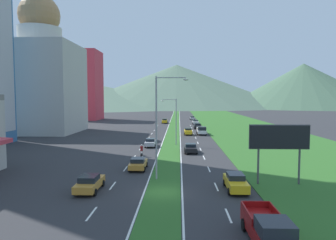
% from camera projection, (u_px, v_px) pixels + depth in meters
% --- Properties ---
extents(ground_plane, '(600.00, 600.00, 0.00)m').
position_uv_depth(ground_plane, '(163.00, 193.00, 28.12)').
color(ground_plane, '#2D2D30').
extents(grass_median, '(3.20, 240.00, 0.06)m').
position_uv_depth(grass_median, '(174.00, 128.00, 87.93)').
color(grass_median, '#2D6023').
rests_on(grass_median, ground_plane).
extents(grass_verge_right, '(24.00, 240.00, 0.06)m').
position_uv_depth(grass_verge_right, '(246.00, 128.00, 87.20)').
color(grass_verge_right, '#2D6023').
rests_on(grass_verge_right, ground_plane).
extents(lane_dash_left_2, '(0.16, 2.80, 0.01)m').
position_uv_depth(lane_dash_left_2, '(92.00, 214.00, 22.99)').
color(lane_dash_left_2, silver).
rests_on(lane_dash_left_2, ground_plane).
extents(lane_dash_left_3, '(0.16, 2.80, 0.01)m').
position_uv_depth(lane_dash_left_3, '(113.00, 186.00, 30.30)').
color(lane_dash_left_3, silver).
rests_on(lane_dash_left_3, ground_plane).
extents(lane_dash_left_4, '(0.16, 2.80, 0.01)m').
position_uv_depth(lane_dash_left_4, '(126.00, 169.00, 37.61)').
color(lane_dash_left_4, silver).
rests_on(lane_dash_left_4, ground_plane).
extents(lane_dash_left_5, '(0.16, 2.80, 0.01)m').
position_uv_depth(lane_dash_left_5, '(134.00, 157.00, 44.93)').
color(lane_dash_left_5, silver).
rests_on(lane_dash_left_5, ground_plane).
extents(lane_dash_left_6, '(0.16, 2.80, 0.01)m').
position_uv_depth(lane_dash_left_6, '(140.00, 149.00, 52.24)').
color(lane_dash_left_6, silver).
rests_on(lane_dash_left_6, ground_plane).
extents(lane_dash_left_7, '(0.16, 2.80, 0.01)m').
position_uv_depth(lane_dash_left_7, '(145.00, 143.00, 59.55)').
color(lane_dash_left_7, silver).
rests_on(lane_dash_left_7, ground_plane).
extents(lane_dash_left_8, '(0.16, 2.80, 0.01)m').
position_uv_depth(lane_dash_left_8, '(149.00, 138.00, 66.86)').
color(lane_dash_left_8, silver).
rests_on(lane_dash_left_8, ground_plane).
extents(lane_dash_left_9, '(0.16, 2.80, 0.01)m').
position_uv_depth(lane_dash_left_9, '(152.00, 134.00, 74.17)').
color(lane_dash_left_9, silver).
rests_on(lane_dash_left_9, ground_plane).
extents(lane_dash_left_10, '(0.16, 2.80, 0.01)m').
position_uv_depth(lane_dash_left_10, '(154.00, 131.00, 81.49)').
color(lane_dash_left_10, silver).
rests_on(lane_dash_left_10, ground_plane).
extents(lane_dash_left_11, '(0.16, 2.80, 0.01)m').
position_uv_depth(lane_dash_left_11, '(156.00, 128.00, 88.80)').
color(lane_dash_left_11, silver).
rests_on(lane_dash_left_11, ground_plane).
extents(lane_dash_left_12, '(0.16, 2.80, 0.01)m').
position_uv_depth(lane_dash_left_12, '(158.00, 126.00, 96.11)').
color(lane_dash_left_12, silver).
rests_on(lane_dash_left_12, ground_plane).
extents(lane_dash_right_2, '(0.16, 2.80, 0.01)m').
position_uv_depth(lane_dash_right_2, '(228.00, 215.00, 22.63)').
color(lane_dash_right_2, silver).
rests_on(lane_dash_right_2, ground_plane).
extents(lane_dash_right_3, '(0.16, 2.80, 0.01)m').
position_uv_depth(lane_dash_right_3, '(216.00, 187.00, 29.94)').
color(lane_dash_right_3, silver).
rests_on(lane_dash_right_3, ground_plane).
extents(lane_dash_right_4, '(0.16, 2.80, 0.01)m').
position_uv_depth(lane_dash_right_4, '(209.00, 169.00, 37.25)').
color(lane_dash_right_4, silver).
rests_on(lane_dash_right_4, ground_plane).
extents(lane_dash_right_5, '(0.16, 2.80, 0.01)m').
position_uv_depth(lane_dash_right_5, '(204.00, 158.00, 44.57)').
color(lane_dash_right_5, silver).
rests_on(lane_dash_right_5, ground_plane).
extents(lane_dash_right_6, '(0.16, 2.80, 0.01)m').
position_uv_depth(lane_dash_right_6, '(200.00, 149.00, 51.88)').
color(lane_dash_right_6, silver).
rests_on(lane_dash_right_6, ground_plane).
extents(lane_dash_right_7, '(0.16, 2.80, 0.01)m').
position_uv_depth(lane_dash_right_7, '(198.00, 143.00, 59.19)').
color(lane_dash_right_7, silver).
rests_on(lane_dash_right_7, ground_plane).
extents(lane_dash_right_8, '(0.16, 2.80, 0.01)m').
position_uv_depth(lane_dash_right_8, '(196.00, 138.00, 66.50)').
color(lane_dash_right_8, silver).
rests_on(lane_dash_right_8, ground_plane).
extents(lane_dash_right_9, '(0.16, 2.80, 0.01)m').
position_uv_depth(lane_dash_right_9, '(194.00, 134.00, 73.81)').
color(lane_dash_right_9, silver).
rests_on(lane_dash_right_9, ground_plane).
extents(lane_dash_right_10, '(0.16, 2.80, 0.01)m').
position_uv_depth(lane_dash_right_10, '(193.00, 131.00, 81.13)').
color(lane_dash_right_10, silver).
rests_on(lane_dash_right_10, ground_plane).
extents(lane_dash_right_11, '(0.16, 2.80, 0.01)m').
position_uv_depth(lane_dash_right_11, '(192.00, 128.00, 88.44)').
color(lane_dash_right_11, silver).
rests_on(lane_dash_right_11, ground_plane).
extents(lane_dash_right_12, '(0.16, 2.80, 0.01)m').
position_uv_depth(lane_dash_right_12, '(191.00, 126.00, 95.75)').
color(lane_dash_right_12, silver).
rests_on(lane_dash_right_12, ground_plane).
extents(edge_line_median_left, '(0.16, 240.00, 0.01)m').
position_uv_depth(edge_line_median_left, '(168.00, 128.00, 87.99)').
color(edge_line_median_left, silver).
rests_on(edge_line_median_left, ground_plane).
extents(edge_line_median_right, '(0.16, 240.00, 0.01)m').
position_uv_depth(edge_line_median_right, '(180.00, 128.00, 87.87)').
color(edge_line_median_right, silver).
rests_on(edge_line_median_right, ground_plane).
extents(domed_building, '(17.96, 17.96, 33.96)m').
position_uv_depth(domed_building, '(41.00, 78.00, 76.79)').
color(domed_building, '#B7B2A8').
rests_on(domed_building, ground_plane).
extents(midrise_colored, '(13.10, 13.10, 27.14)m').
position_uv_depth(midrise_colored, '(83.00, 85.00, 121.43)').
color(midrise_colored, '#D83847').
rests_on(midrise_colored, ground_plane).
extents(hill_far_left, '(239.50, 239.50, 24.42)m').
position_uv_depth(hill_far_left, '(80.00, 94.00, 291.03)').
color(hill_far_left, '#516B56').
rests_on(hill_far_left, ground_plane).
extents(hill_far_center, '(217.61, 217.61, 41.49)m').
position_uv_depth(hill_far_center, '(177.00, 86.00, 306.40)').
color(hill_far_center, '#516B56').
rests_on(hill_far_center, ground_plane).
extents(hill_far_right, '(138.04, 138.04, 38.48)m').
position_uv_depth(hill_far_right, '(303.00, 86.00, 267.92)').
color(hill_far_right, '#47664C').
rests_on(hill_far_right, ground_plane).
extents(street_lamp_near, '(3.46, 0.28, 10.92)m').
position_uv_depth(street_lamp_near, '(160.00, 121.00, 32.17)').
color(street_lamp_near, '#99999E').
rests_on(street_lamp_near, ground_plane).
extents(street_lamp_mid, '(2.89, 0.28, 8.50)m').
position_uv_depth(street_lamp_mid, '(174.00, 118.00, 56.11)').
color(street_lamp_mid, '#99999E').
rests_on(street_lamp_mid, ground_plane).
extents(billboard_roadside, '(5.98, 0.28, 6.03)m').
position_uv_depth(billboard_roadside, '(279.00, 139.00, 30.35)').
color(billboard_roadside, '#4C4C51').
rests_on(billboard_roadside, ground_plane).
extents(car_0, '(1.88, 4.14, 1.49)m').
position_uv_depth(car_0, '(151.00, 142.00, 54.49)').
color(car_0, '#B2B2B7').
rests_on(car_0, ground_plane).
extents(car_1, '(2.02, 4.12, 1.42)m').
position_uv_depth(car_1, '(191.00, 148.00, 48.58)').
color(car_1, black).
rests_on(car_1, ground_plane).
extents(car_2, '(1.89, 4.44, 1.55)m').
position_uv_depth(car_2, '(188.00, 131.00, 72.30)').
color(car_2, yellow).
rests_on(car_2, ground_plane).
extents(car_3, '(1.89, 4.13, 1.40)m').
position_uv_depth(car_3, '(192.00, 118.00, 121.37)').
color(car_3, '#B2B2B7').
rests_on(car_3, ground_plane).
extents(car_4, '(1.98, 4.06, 1.57)m').
position_uv_depth(car_4, '(197.00, 126.00, 85.95)').
color(car_4, black).
rests_on(car_4, ground_plane).
extents(car_5, '(1.99, 4.19, 1.43)m').
position_uv_depth(car_5, '(138.00, 163.00, 37.17)').
color(car_5, '#C6842D').
rests_on(car_5, ground_plane).
extents(car_6, '(1.86, 4.64, 1.57)m').
position_uv_depth(car_6, '(236.00, 182.00, 28.77)').
color(car_6, yellow).
rests_on(car_6, ground_plane).
extents(car_7, '(1.86, 4.57, 1.59)m').
position_uv_depth(car_7, '(165.00, 121.00, 104.72)').
color(car_7, yellow).
rests_on(car_7, ground_plane).
extents(car_8, '(1.97, 4.32, 1.43)m').
position_uv_depth(car_8, '(196.00, 122.00, 100.55)').
color(car_8, silver).
rests_on(car_8, ground_plane).
extents(car_9, '(1.97, 4.58, 1.50)m').
position_uv_depth(car_9, '(90.00, 183.00, 28.56)').
color(car_9, '#C6842D').
rests_on(car_9, ground_plane).
extents(pickup_truck_0, '(2.18, 5.40, 2.00)m').
position_uv_depth(pickup_truck_0, '(202.00, 131.00, 72.25)').
color(pickup_truck_0, silver).
rests_on(pickup_truck_0, ground_plane).
extents(pickup_truck_1, '(2.18, 5.40, 2.00)m').
position_uv_depth(pickup_truck_1, '(268.00, 229.00, 17.99)').
color(pickup_truck_1, maroon).
rests_on(pickup_truck_1, ground_plane).
extents(motorcycle_rider, '(0.36, 2.00, 1.80)m').
position_uv_depth(motorcycle_rider, '(142.00, 151.00, 45.37)').
color(motorcycle_rider, black).
rests_on(motorcycle_rider, ground_plane).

